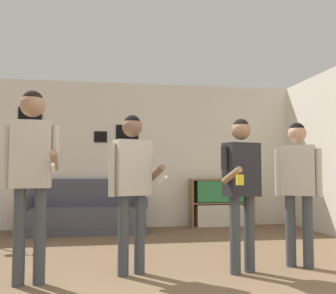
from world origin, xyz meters
name	(u,v)px	position (x,y,z in m)	size (l,w,h in m)	color
wall_back	(145,155)	(-0.01, 4.69, 1.35)	(8.12, 0.08, 2.70)	silver
couch	(85,215)	(-1.06, 4.27, 0.29)	(2.07, 0.80, 0.90)	#4C4C56
bookshelf	(222,203)	(1.42, 4.47, 0.44)	(1.19, 0.30, 0.89)	olive
person_player_foreground_left	(31,162)	(-1.38, 1.31, 1.13)	(0.52, 0.46, 1.81)	#3D4247
person_player_foreground_center	(132,176)	(-0.43, 1.50, 0.99)	(0.57, 0.40, 1.62)	#3D4247
person_watcher_holding_cup	(242,178)	(0.70, 1.39, 0.97)	(0.48, 0.50, 1.59)	#3D4247
person_spectator_near_bookshelf	(298,179)	(1.40, 1.52, 0.96)	(0.42, 0.37, 1.58)	#3D4247
bottle_on_floor	(40,234)	(-1.67, 3.51, 0.11)	(0.07, 0.07, 0.29)	black
drinking_cup	(237,176)	(1.72, 4.47, 0.95)	(0.08, 0.08, 0.11)	white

